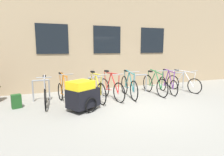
{
  "coord_description": "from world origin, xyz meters",
  "views": [
    {
      "loc": [
        -2.84,
        -5.1,
        1.87
      ],
      "look_at": [
        -0.35,
        1.6,
        0.74
      ],
      "focal_mm": 30.1,
      "sensor_mm": 36.0,
      "label": 1
    }
  ],
  "objects_px": {
    "bicycle_orange": "(64,93)",
    "bicycle_purple": "(168,84)",
    "bicycle_silver": "(45,94)",
    "bicycle_red": "(111,89)",
    "bicycle_white": "(183,83)",
    "bicycle_teal": "(129,87)",
    "bicycle_yellow": "(96,90)",
    "bicycle_green": "(155,85)",
    "backpack": "(16,101)",
    "bike_trailer": "(83,95)"
  },
  "relations": [
    {
      "from": "bicycle_orange",
      "to": "bicycle_purple",
      "type": "xyz_separation_m",
      "value": [
        4.28,
        0.03,
        -0.0
      ]
    },
    {
      "from": "bicycle_silver",
      "to": "bicycle_purple",
      "type": "distance_m",
      "value": 4.88
    },
    {
      "from": "bicycle_silver",
      "to": "bicycle_red",
      "type": "xyz_separation_m",
      "value": [
        2.31,
        -0.01,
        0.02
      ]
    },
    {
      "from": "bicycle_white",
      "to": "bicycle_purple",
      "type": "xyz_separation_m",
      "value": [
        -0.84,
        -0.05,
        0.0
      ]
    },
    {
      "from": "bicycle_teal",
      "to": "bicycle_red",
      "type": "relative_size",
      "value": 1.07
    },
    {
      "from": "bicycle_orange",
      "to": "bicycle_teal",
      "type": "height_order",
      "value": "bicycle_orange"
    },
    {
      "from": "bicycle_yellow",
      "to": "bicycle_green",
      "type": "xyz_separation_m",
      "value": [
        2.52,
        0.13,
        -0.01
      ]
    },
    {
      "from": "bicycle_white",
      "to": "bicycle_orange",
      "type": "bearing_deg",
      "value": -179.15
    },
    {
      "from": "bicycle_orange",
      "to": "bicycle_red",
      "type": "relative_size",
      "value": 0.93
    },
    {
      "from": "bicycle_green",
      "to": "bicycle_teal",
      "type": "bearing_deg",
      "value": -178.53
    },
    {
      "from": "bicycle_orange",
      "to": "backpack",
      "type": "height_order",
      "value": "bicycle_orange"
    },
    {
      "from": "bicycle_teal",
      "to": "bicycle_purple",
      "type": "bearing_deg",
      "value": 0.78
    },
    {
      "from": "bicycle_green",
      "to": "backpack",
      "type": "relative_size",
      "value": 4.09
    },
    {
      "from": "bicycle_red",
      "to": "bicycle_orange",
      "type": "bearing_deg",
      "value": 178.42
    },
    {
      "from": "bicycle_purple",
      "to": "bicycle_red",
      "type": "bearing_deg",
      "value": -178.25
    },
    {
      "from": "bicycle_purple",
      "to": "backpack",
      "type": "height_order",
      "value": "bicycle_purple"
    },
    {
      "from": "bicycle_red",
      "to": "bike_trailer",
      "type": "bearing_deg",
      "value": -143.67
    },
    {
      "from": "backpack",
      "to": "bike_trailer",
      "type": "bearing_deg",
      "value": -42.94
    },
    {
      "from": "bicycle_white",
      "to": "bicycle_silver",
      "type": "distance_m",
      "value": 5.72
    },
    {
      "from": "bicycle_white",
      "to": "bicycle_silver",
      "type": "height_order",
      "value": "bicycle_silver"
    },
    {
      "from": "bicycle_silver",
      "to": "backpack",
      "type": "xyz_separation_m",
      "value": [
        -0.87,
        0.02,
        -0.16
      ]
    },
    {
      "from": "bicycle_green",
      "to": "bicycle_purple",
      "type": "relative_size",
      "value": 1.13
    },
    {
      "from": "bicycle_green",
      "to": "bicycle_red",
      "type": "bearing_deg",
      "value": -177.51
    },
    {
      "from": "bicycle_white",
      "to": "bicycle_teal",
      "type": "bearing_deg",
      "value": -178.49
    },
    {
      "from": "bicycle_yellow",
      "to": "bicycle_teal",
      "type": "height_order",
      "value": "bicycle_teal"
    },
    {
      "from": "bicycle_yellow",
      "to": "bicycle_green",
      "type": "bearing_deg",
      "value": 3.05
    },
    {
      "from": "bicycle_silver",
      "to": "bike_trailer",
      "type": "relative_size",
      "value": 1.18
    },
    {
      "from": "bicycle_white",
      "to": "bicycle_purple",
      "type": "distance_m",
      "value": 0.84
    },
    {
      "from": "bicycle_orange",
      "to": "bike_trailer",
      "type": "distance_m",
      "value": 1.08
    },
    {
      "from": "bicycle_silver",
      "to": "bicycle_red",
      "type": "bearing_deg",
      "value": -0.13
    },
    {
      "from": "bicycle_silver",
      "to": "bicycle_teal",
      "type": "xyz_separation_m",
      "value": [
        3.05,
        0.05,
        0.03
      ]
    },
    {
      "from": "bicycle_teal",
      "to": "bicycle_purple",
      "type": "xyz_separation_m",
      "value": [
        1.83,
        0.02,
        -0.04
      ]
    },
    {
      "from": "bicycle_teal",
      "to": "bike_trailer",
      "type": "distance_m",
      "value": 2.22
    },
    {
      "from": "bicycle_yellow",
      "to": "bicycle_red",
      "type": "xyz_separation_m",
      "value": [
        0.6,
        0.05,
        -0.01
      ]
    },
    {
      "from": "backpack",
      "to": "bicycle_orange",
      "type": "bearing_deg",
      "value": -15.88
    },
    {
      "from": "bicycle_white",
      "to": "bicycle_yellow",
      "type": "relative_size",
      "value": 1.0
    },
    {
      "from": "bicycle_orange",
      "to": "bicycle_green",
      "type": "bearing_deg",
      "value": 0.57
    },
    {
      "from": "bicycle_orange",
      "to": "bike_trailer",
      "type": "relative_size",
      "value": 1.15
    },
    {
      "from": "bicycle_orange",
      "to": "bicycle_silver",
      "type": "bearing_deg",
      "value": -175.96
    },
    {
      "from": "bicycle_orange",
      "to": "bicycle_yellow",
      "type": "bearing_deg",
      "value": -5.04
    },
    {
      "from": "bicycle_white",
      "to": "bike_trailer",
      "type": "xyz_separation_m",
      "value": [
        -4.67,
        -1.04,
        0.11
      ]
    },
    {
      "from": "bicycle_silver",
      "to": "backpack",
      "type": "distance_m",
      "value": 0.88
    },
    {
      "from": "bicycle_green",
      "to": "bike_trailer",
      "type": "relative_size",
      "value": 1.28
    },
    {
      "from": "bike_trailer",
      "to": "bicycle_teal",
      "type": "bearing_deg",
      "value": 26.0
    },
    {
      "from": "bicycle_silver",
      "to": "bicycle_orange",
      "type": "bearing_deg",
      "value": 4.04
    },
    {
      "from": "bicycle_green",
      "to": "bicycle_purple",
      "type": "bearing_deg",
      "value": -0.46
    },
    {
      "from": "bicycle_silver",
      "to": "bicycle_purple",
      "type": "relative_size",
      "value": 1.03
    },
    {
      "from": "bicycle_silver",
      "to": "bike_trailer",
      "type": "xyz_separation_m",
      "value": [
        1.06,
        -0.93,
        0.1
      ]
    },
    {
      "from": "bicycle_green",
      "to": "bike_trailer",
      "type": "bearing_deg",
      "value": -162.45
    },
    {
      "from": "bicycle_green",
      "to": "backpack",
      "type": "height_order",
      "value": "bicycle_green"
    }
  ]
}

